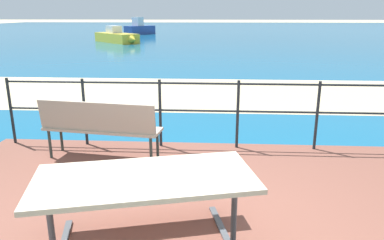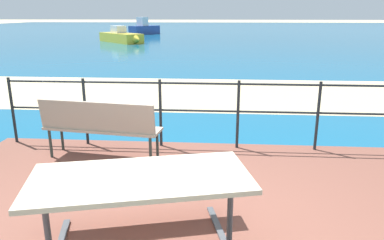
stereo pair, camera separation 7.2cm
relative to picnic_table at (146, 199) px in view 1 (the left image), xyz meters
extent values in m
cube|color=#145B84|center=(0.29, 40.38, -0.65)|extent=(90.00, 90.00, 0.01)
cube|color=tan|center=(0.29, 7.08, -0.65)|extent=(54.00, 4.20, 0.01)
cube|color=#BCAD93|center=(0.00, 0.00, 0.18)|extent=(1.83, 1.16, 0.04)
cube|color=#BCAD93|center=(-0.15, 0.61, -0.16)|extent=(1.70, 0.66, 0.04)
cylinder|color=#4C5156|center=(-0.70, -0.18, -0.21)|extent=(0.06, 0.06, 0.77)
cylinder|color=#4C5156|center=(0.70, 0.18, -0.21)|extent=(0.06, 0.06, 0.77)
cube|color=tan|center=(-1.04, 2.26, -0.16)|extent=(1.70, 0.63, 0.04)
cube|color=tan|center=(-1.06, 2.09, 0.07)|extent=(1.66, 0.31, 0.41)
cylinder|color=#2D3833|center=(-0.27, 2.30, -0.38)|extent=(0.04, 0.04, 0.44)
cylinder|color=#2D3833|center=(-0.31, 2.01, -0.38)|extent=(0.04, 0.04, 0.44)
cylinder|color=#2D3833|center=(-1.76, 2.52, -0.38)|extent=(0.04, 0.04, 0.44)
cylinder|color=#2D3833|center=(-1.80, 2.22, -0.38)|extent=(0.04, 0.04, 0.44)
cylinder|color=#1E2328|center=(-2.66, 2.82, -0.07)|extent=(0.04, 0.04, 1.05)
cylinder|color=#1E2328|center=(-1.48, 2.82, -0.07)|extent=(0.04, 0.04, 1.05)
cylinder|color=#1E2328|center=(-0.30, 2.82, -0.07)|extent=(0.04, 0.04, 1.05)
cylinder|color=#1E2328|center=(0.88, 2.82, -0.07)|extent=(0.04, 0.04, 1.05)
cylinder|color=#1E2328|center=(2.06, 2.82, -0.07)|extent=(0.04, 0.04, 1.05)
cylinder|color=#1E2328|center=(0.29, 2.82, 0.40)|extent=(5.90, 0.03, 0.03)
cylinder|color=#1E2328|center=(0.29, 2.82, -0.02)|extent=(5.90, 0.03, 0.03)
cube|color=yellow|center=(-6.64, 24.28, -0.32)|extent=(3.90, 4.06, 0.66)
cube|color=silver|center=(-6.85, 24.52, 0.27)|extent=(1.28, 1.29, 0.51)
cone|color=yellow|center=(-5.02, 22.54, -0.32)|extent=(0.78, 0.77, 0.60)
cube|color=#2D478C|center=(-7.07, 35.04, -0.23)|extent=(2.91, 3.18, 0.84)
cube|color=silver|center=(-7.21, 34.86, 0.61)|extent=(1.22, 1.19, 0.84)
cone|color=#2D478C|center=(-5.94, 36.43, -0.23)|extent=(0.90, 0.86, 0.75)
camera|label=1|loc=(0.52, -2.56, 1.40)|focal=34.34mm
camera|label=2|loc=(0.59, -2.56, 1.40)|focal=34.34mm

